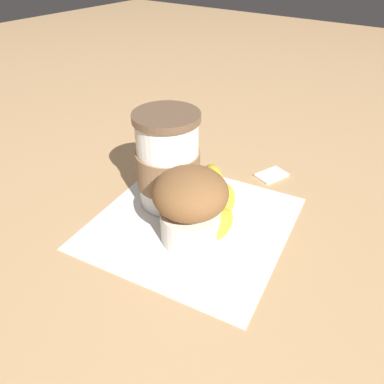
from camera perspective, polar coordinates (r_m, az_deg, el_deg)
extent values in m
plane|color=tan|center=(0.52, 0.00, -4.70)|extent=(3.00, 3.00, 0.00)
cube|color=white|center=(0.52, 0.00, -4.63)|extent=(0.29, 0.29, 0.00)
cylinder|color=white|center=(0.52, -3.66, 4.44)|extent=(0.08, 0.08, 0.13)
cylinder|color=brown|center=(0.49, -3.95, 11.36)|extent=(0.09, 0.09, 0.01)
cylinder|color=#846042|center=(0.53, -3.62, 3.64)|extent=(0.09, 0.09, 0.05)
cylinder|color=white|center=(0.48, -0.25, -5.01)|extent=(0.08, 0.08, 0.04)
ellipsoid|color=brown|center=(0.45, -0.26, -0.13)|extent=(0.09, 0.09, 0.06)
ellipsoid|color=gold|center=(0.48, 3.99, -5.10)|extent=(0.04, 0.06, 0.04)
ellipsoid|color=gold|center=(0.53, 4.62, -1.15)|extent=(0.06, 0.08, 0.04)
ellipsoid|color=gold|center=(0.57, 3.23, 2.15)|extent=(0.06, 0.06, 0.04)
cube|color=white|center=(0.63, 12.03, 2.68)|extent=(0.05, 0.06, 0.01)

